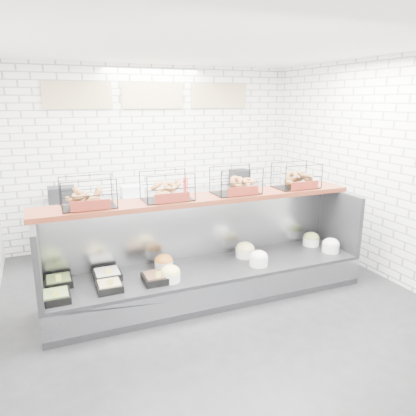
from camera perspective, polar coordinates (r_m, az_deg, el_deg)
name	(u,v)px	position (r m, az deg, el deg)	size (l,w,h in m)	color
ground	(219,306)	(5.07, 1.57, -13.66)	(5.50, 5.50, 0.00)	black
room_shell	(200,131)	(5.02, -1.12, 10.73)	(5.02, 5.51, 3.01)	white
display_case	(208,271)	(5.21, -0.05, -8.86)	(4.00, 0.90, 1.20)	black
bagel_shelf	(203,188)	(5.04, -0.76, 2.84)	(4.10, 0.50, 0.40)	#501E11
prep_counter	(161,218)	(7.02, -6.59, -1.37)	(4.00, 0.60, 1.20)	#93969B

